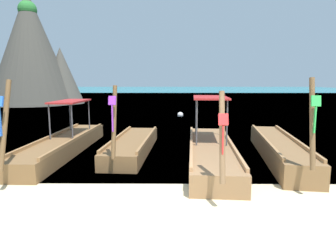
{
  "coord_description": "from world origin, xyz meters",
  "views": [
    {
      "loc": [
        0.08,
        -5.05,
        2.64
      ],
      "look_at": [
        0.0,
        4.39,
        1.21
      ],
      "focal_mm": 32.14,
      "sensor_mm": 36.0,
      "label": 1
    }
  ],
  "objects_px": {
    "longtail_boat_red_ribbon": "(211,151)",
    "karst_rock": "(34,51)",
    "longtail_boat_green_ribbon": "(279,149)",
    "mooring_buoy_near": "(180,115)",
    "longtail_boat_violet_ribbon": "(133,145)",
    "longtail_boat_blue_ribbon": "(64,144)"
  },
  "relations": [
    {
      "from": "longtail_boat_green_ribbon",
      "to": "karst_rock",
      "type": "distance_m",
      "value": 30.96
    },
    {
      "from": "longtail_boat_red_ribbon",
      "to": "karst_rock",
      "type": "xyz_separation_m",
      "value": [
        -16.47,
        24.25,
        5.48
      ]
    },
    {
      "from": "longtail_boat_violet_ribbon",
      "to": "longtail_boat_red_ribbon",
      "type": "distance_m",
      "value": 2.97
    },
    {
      "from": "mooring_buoy_near",
      "to": "karst_rock",
      "type": "bearing_deg",
      "value": 141.36
    },
    {
      "from": "longtail_boat_violet_ribbon",
      "to": "longtail_boat_red_ribbon",
      "type": "relative_size",
      "value": 0.77
    },
    {
      "from": "longtail_boat_blue_ribbon",
      "to": "karst_rock",
      "type": "xyz_separation_m",
      "value": [
        -11.22,
        23.24,
        5.48
      ]
    },
    {
      "from": "longtail_boat_blue_ribbon",
      "to": "mooring_buoy_near",
      "type": "height_order",
      "value": "longtail_boat_blue_ribbon"
    },
    {
      "from": "longtail_boat_green_ribbon",
      "to": "mooring_buoy_near",
      "type": "distance_m",
      "value": 11.7
    },
    {
      "from": "longtail_boat_green_ribbon",
      "to": "mooring_buoy_near",
      "type": "relative_size",
      "value": 16.25
    },
    {
      "from": "karst_rock",
      "to": "longtail_boat_blue_ribbon",
      "type": "bearing_deg",
      "value": -64.22
    },
    {
      "from": "longtail_boat_green_ribbon",
      "to": "mooring_buoy_near",
      "type": "xyz_separation_m",
      "value": [
        -2.99,
        11.31,
        -0.13
      ]
    },
    {
      "from": "longtail_boat_red_ribbon",
      "to": "longtail_boat_green_ribbon",
      "type": "xyz_separation_m",
      "value": [
        2.34,
        0.28,
        -0.01
      ]
    },
    {
      "from": "longtail_boat_violet_ribbon",
      "to": "karst_rock",
      "type": "xyz_separation_m",
      "value": [
        -13.74,
        23.11,
        5.55
      ]
    },
    {
      "from": "longtail_boat_blue_ribbon",
      "to": "mooring_buoy_near",
      "type": "xyz_separation_m",
      "value": [
        4.6,
        10.58,
        -0.13
      ]
    },
    {
      "from": "longtail_boat_blue_ribbon",
      "to": "mooring_buoy_near",
      "type": "bearing_deg",
      "value": 66.5
    },
    {
      "from": "longtail_boat_blue_ribbon",
      "to": "longtail_boat_violet_ribbon",
      "type": "relative_size",
      "value": 1.33
    },
    {
      "from": "longtail_boat_red_ribbon",
      "to": "karst_rock",
      "type": "relative_size",
      "value": 0.59
    },
    {
      "from": "karst_rock",
      "to": "mooring_buoy_near",
      "type": "distance_m",
      "value": 21.02
    },
    {
      "from": "longtail_boat_violet_ribbon",
      "to": "mooring_buoy_near",
      "type": "xyz_separation_m",
      "value": [
        2.09,
        10.46,
        -0.07
      ]
    },
    {
      "from": "longtail_boat_green_ribbon",
      "to": "mooring_buoy_near",
      "type": "height_order",
      "value": "longtail_boat_green_ribbon"
    },
    {
      "from": "karst_rock",
      "to": "longtail_boat_green_ribbon",
      "type": "bearing_deg",
      "value": -51.87
    },
    {
      "from": "longtail_boat_blue_ribbon",
      "to": "longtail_boat_violet_ribbon",
      "type": "bearing_deg",
      "value": 2.83
    }
  ]
}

